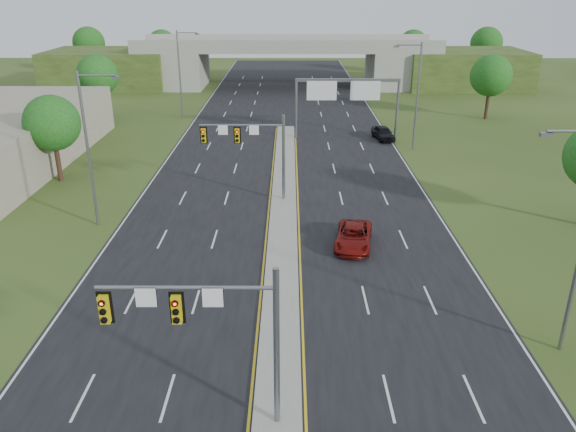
% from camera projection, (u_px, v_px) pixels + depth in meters
% --- Properties ---
extents(ground, '(240.00, 240.00, 0.00)m').
position_uv_depth(ground, '(277.00, 423.00, 22.43)').
color(ground, '#324418').
rests_on(ground, ground).
extents(road, '(24.00, 160.00, 0.02)m').
position_uv_depth(road, '(285.00, 164.00, 54.76)').
color(road, black).
rests_on(road, ground).
extents(median, '(2.00, 54.00, 0.16)m').
position_uv_depth(median, '(283.00, 208.00, 43.64)').
color(median, gray).
rests_on(median, road).
extents(lane_markings, '(23.72, 160.00, 0.01)m').
position_uv_depth(lane_markings, '(277.00, 184.00, 49.13)').
color(lane_markings, gold).
rests_on(lane_markings, road).
extents(signal_mast_near, '(6.62, 0.60, 7.00)m').
position_uv_depth(signal_mast_near, '(215.00, 324.00, 20.56)').
color(signal_mast_near, slate).
rests_on(signal_mast_near, ground).
extents(signal_mast_far, '(6.62, 0.60, 7.00)m').
position_uv_depth(signal_mast_far, '(255.00, 144.00, 43.65)').
color(signal_mast_far, slate).
rests_on(signal_mast_far, ground).
extents(sign_gantry, '(11.58, 0.44, 6.67)m').
position_uv_depth(sign_gantry, '(346.00, 92.00, 61.90)').
color(sign_gantry, slate).
rests_on(sign_gantry, ground).
extents(overpass, '(80.00, 14.00, 8.10)m').
position_uv_depth(overpass, '(287.00, 65.00, 94.97)').
color(overpass, gray).
rests_on(overpass, ground).
extents(lightpole_l_mid, '(2.85, 0.25, 11.00)m').
position_uv_depth(lightpole_l_mid, '(90.00, 143.00, 38.61)').
color(lightpole_l_mid, slate).
rests_on(lightpole_l_mid, ground).
extents(lightpole_l_far, '(2.85, 0.25, 11.00)m').
position_uv_depth(lightpole_l_far, '(181.00, 71.00, 70.94)').
color(lightpole_l_far, slate).
rests_on(lightpole_l_far, ground).
extents(lightpole_r_far, '(2.85, 0.25, 11.00)m').
position_uv_depth(lightpole_r_far, '(416.00, 92.00, 57.00)').
color(lightpole_r_far, slate).
rests_on(lightpole_r_far, ground).
extents(tree_l_near, '(4.80, 4.80, 7.60)m').
position_uv_depth(tree_l_near, '(52.00, 123.00, 48.22)').
color(tree_l_near, '#382316').
rests_on(tree_l_near, ground).
extents(tree_l_mid, '(5.20, 5.20, 8.12)m').
position_uv_depth(tree_l_mid, '(97.00, 76.00, 71.20)').
color(tree_l_mid, '#382316').
rests_on(tree_l_mid, ground).
extents(tree_r_mid, '(5.20, 5.20, 8.12)m').
position_uv_depth(tree_r_mid, '(491.00, 76.00, 71.05)').
color(tree_r_mid, '#382316').
rests_on(tree_r_mid, ground).
extents(tree_back_a, '(6.00, 6.00, 8.85)m').
position_uv_depth(tree_back_a, '(89.00, 43.00, 107.15)').
color(tree_back_a, '#382316').
rests_on(tree_back_a, ground).
extents(tree_back_b, '(5.60, 5.60, 8.32)m').
position_uv_depth(tree_back_b, '(162.00, 45.00, 107.23)').
color(tree_back_b, '#382316').
rests_on(tree_back_b, ground).
extents(tree_back_c, '(5.60, 5.60, 8.32)m').
position_uv_depth(tree_back_c, '(413.00, 45.00, 107.08)').
color(tree_back_c, '#382316').
rests_on(tree_back_c, ground).
extents(tree_back_d, '(6.00, 6.00, 8.85)m').
position_uv_depth(tree_back_d, '(486.00, 43.00, 106.92)').
color(tree_back_d, '#382316').
rests_on(tree_back_d, ground).
extents(car_far_a, '(3.12, 5.31, 1.39)m').
position_uv_depth(car_far_a, '(354.00, 236.00, 37.32)').
color(car_far_a, maroon).
rests_on(car_far_a, road).
extents(car_far_c, '(2.48, 4.61, 1.49)m').
position_uv_depth(car_far_c, '(383.00, 133.00, 63.04)').
color(car_far_c, black).
rests_on(car_far_c, road).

